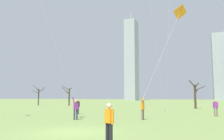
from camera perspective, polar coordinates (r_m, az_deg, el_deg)
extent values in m
plane|color=#7A934C|center=(13.00, -9.44, -14.78)|extent=(400.00, 400.00, 0.00)
cylinder|color=#33384C|center=(19.66, -8.64, -10.78)|extent=(0.14, 0.14, 0.85)
cylinder|color=#33384C|center=(19.57, -9.24, -10.79)|extent=(0.14, 0.14, 0.85)
cube|color=purple|center=(19.57, -8.90, -8.76)|extent=(0.37, 0.39, 0.54)
sphere|color=tan|center=(19.56, -8.88, -7.61)|extent=(0.22, 0.22, 0.22)
cylinder|color=purple|center=(19.66, -8.34, -8.85)|extent=(0.09, 0.09, 0.55)
cylinder|color=purple|center=(19.48, -9.45, -7.36)|extent=(0.20, 0.21, 0.56)
cylinder|color=silver|center=(18.63, -16.38, 13.52)|extent=(1.96, 5.97, 12.72)
cylinder|color=#726656|center=(19.47, 7.42, -10.84)|extent=(0.14, 0.14, 0.85)
cylinder|color=#726656|center=(19.68, 7.67, -10.79)|extent=(0.14, 0.14, 0.85)
cube|color=orange|center=(19.54, 7.52, -8.78)|extent=(0.26, 0.37, 0.54)
sphere|color=brown|center=(19.53, 7.50, -7.64)|extent=(0.22, 0.22, 0.22)
cylinder|color=orange|center=(19.35, 7.27, -8.90)|extent=(0.09, 0.09, 0.55)
cylinder|color=orange|center=(19.72, 7.74, -7.38)|extent=(0.13, 0.22, 0.56)
cube|color=orange|center=(25.46, 16.40, 13.55)|extent=(1.30, 1.03, 1.55)
cylinder|color=black|center=(25.46, 16.40, 13.55)|extent=(0.41, 0.27, 0.98)
cylinder|color=silver|center=(22.18, 12.57, 4.76)|extent=(2.96, 4.66, 8.71)
cylinder|color=#33384C|center=(25.96, -8.27, -9.78)|extent=(0.14, 0.14, 0.85)
cylinder|color=#33384C|center=(25.87, -8.72, -9.78)|extent=(0.14, 0.14, 0.85)
cube|color=black|center=(25.89, -8.47, -8.24)|extent=(0.36, 0.39, 0.54)
sphere|color=tan|center=(25.88, -8.45, -7.38)|extent=(0.22, 0.22, 0.22)
cylinder|color=black|center=(25.98, -8.04, -8.32)|extent=(0.09, 0.09, 0.55)
cylinder|color=black|center=(25.80, -8.90, -8.32)|extent=(0.09, 0.09, 0.55)
cylinder|color=black|center=(9.36, -1.15, -15.43)|extent=(0.14, 0.14, 0.85)
cylinder|color=black|center=(9.19, -0.27, -15.60)|extent=(0.14, 0.14, 0.85)
cube|color=orange|center=(9.20, -0.71, -11.23)|extent=(0.39, 0.34, 0.54)
sphere|color=beige|center=(9.18, -0.71, -8.80)|extent=(0.22, 0.22, 0.22)
cylinder|color=orange|center=(9.37, -1.53, -11.35)|extent=(0.09, 0.09, 0.55)
cylinder|color=orange|center=(9.04, 0.14, -11.52)|extent=(0.09, 0.09, 0.55)
cylinder|color=#726656|center=(24.98, 24.39, -9.38)|extent=(0.14, 0.14, 0.85)
cylinder|color=#726656|center=(24.90, 23.91, -9.41)|extent=(0.14, 0.14, 0.85)
cube|color=purple|center=(24.91, 24.08, -7.80)|extent=(0.38, 0.29, 0.54)
sphere|color=tan|center=(24.90, 24.03, -6.91)|extent=(0.22, 0.22, 0.22)
cylinder|color=purple|center=(24.99, 24.53, -7.85)|extent=(0.09, 0.09, 0.55)
cylinder|color=purple|center=(24.83, 23.62, -7.91)|extent=(0.09, 0.09, 0.55)
cylinder|color=silver|center=(32.54, 13.87, 15.01)|extent=(2.26, 3.15, 27.48)
cylinder|color=#3F3833|center=(32.01, 12.85, -9.78)|extent=(0.10, 0.10, 0.08)
cylinder|color=silver|center=(43.08, 10.27, 9.73)|extent=(2.97, 0.77, 27.84)
cylinder|color=#3F3833|center=(41.54, 12.80, -9.04)|extent=(0.10, 0.10, 0.08)
cylinder|color=#423326|center=(40.80, 19.76, -6.16)|extent=(0.36, 0.36, 3.92)
cylinder|color=#423326|center=(40.10, 20.08, -3.59)|extent=(0.77, 1.60, 0.90)
cylinder|color=#423326|center=(40.14, 20.78, -4.25)|extent=(1.64, 1.47, 0.72)
cylinder|color=#423326|center=(40.24, 19.04, -3.14)|extent=(1.01, 1.42, 1.14)
cylinder|color=#423326|center=(41.35, 20.00, -5.00)|extent=(0.61, 1.25, 1.02)
cylinder|color=#423326|center=(52.76, -10.49, -6.54)|extent=(0.30, 0.30, 3.80)
cylinder|color=#423326|center=(52.45, -10.13, -4.64)|extent=(0.96, 0.46, 0.75)
cylinder|color=#423326|center=(52.20, -10.90, -5.50)|extent=(0.20, 1.44, 0.55)
cylinder|color=#423326|center=(52.91, -11.30, -4.34)|extent=(1.56, 0.76, 1.00)
cylinder|color=#423326|center=(52.95, -11.34, -4.93)|extent=(1.68, 0.69, 1.45)
cylinder|color=#423326|center=(56.59, -17.61, -6.35)|extent=(0.26, 0.26, 3.78)
cylinder|color=#423326|center=(55.99, -18.17, -4.22)|extent=(0.29, 1.84, 1.19)
cylinder|color=#423326|center=(56.94, -17.83, -4.66)|extent=(0.92, 0.29, 0.65)
cylinder|color=#423326|center=(56.57, -16.87, -4.70)|extent=(1.24, 0.88, 1.30)
cylinder|color=#423326|center=(56.28, -18.27, -5.15)|extent=(0.79, 1.43, 0.73)
cylinder|color=#423326|center=(56.39, -17.10, -4.93)|extent=(1.03, 0.29, 0.53)
cube|color=#9EA3AD|center=(163.55, 25.43, 0.74)|extent=(11.29, 11.43, 42.39)
cube|color=#9EA3AD|center=(146.42, 4.84, 2.48)|extent=(6.76, 10.51, 50.36)
cylinder|color=#99999E|center=(153.63, 4.73, 13.11)|extent=(0.80, 0.80, 7.04)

